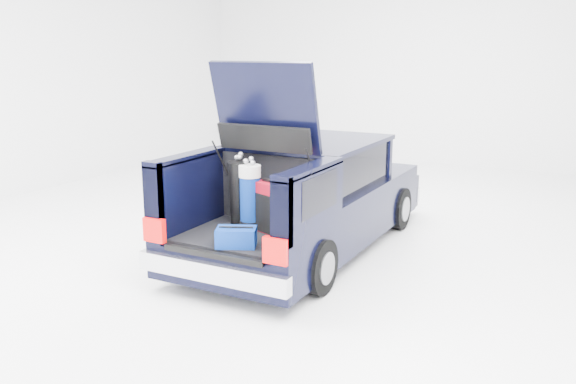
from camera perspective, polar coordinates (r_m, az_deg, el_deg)
The scene contains 6 objects.
ground at distance 8.21m, azimuth 1.63°, elevation -5.24°, with size 14.00×14.00×0.00m, color white.
car at distance 8.12m, azimuth 2.00°, elevation -0.52°, with size 1.87×4.65×2.47m.
red_suitcase at distance 6.80m, azimuth -1.67°, elevation -1.43°, with size 0.42×0.35×0.60m.
black_golf_bag at distance 7.07m, azimuth -4.57°, elevation -0.05°, with size 0.29×0.33×0.84m.
blue_golf_bag at distance 6.90m, azimuth -3.56°, elevation -0.42°, with size 0.32×0.32×0.83m.
blue_duffel at distance 6.36m, azimuth -4.86°, elevation -4.22°, with size 0.48×0.41×0.22m.
Camera 1 is at (3.42, -7.00, 2.60)m, focal length 38.00 mm.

